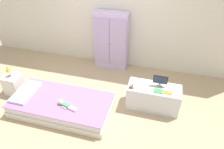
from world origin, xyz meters
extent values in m
cube|color=tan|center=(0.00, 0.00, -0.01)|extent=(10.00, 10.00, 0.02)
cube|color=silver|center=(0.00, 1.57, 1.35)|extent=(6.40, 0.05, 2.70)
cube|color=silver|center=(-0.42, -0.29, 0.06)|extent=(1.82, 0.88, 0.13)
cube|color=silver|center=(-0.42, -0.29, 0.19)|extent=(1.78, 0.84, 0.13)
cube|color=#B270C6|center=(-0.42, -0.29, 0.26)|extent=(1.81, 0.87, 0.02)
cube|color=silver|center=(-1.13, -0.29, 0.29)|extent=(0.32, 0.63, 0.05)
cube|color=#4CA375|center=(-0.25, -0.42, 0.30)|extent=(0.15, 0.11, 0.06)
cube|color=beige|center=(-0.10, -0.44, 0.29)|extent=(0.16, 0.08, 0.04)
cube|color=beige|center=(-0.11, -0.48, 0.29)|extent=(0.16, 0.08, 0.04)
cube|color=beige|center=(-0.23, -0.37, 0.28)|extent=(0.10, 0.05, 0.03)
cube|color=beige|center=(-0.26, -0.47, 0.28)|extent=(0.10, 0.05, 0.03)
sphere|color=beige|center=(-0.35, -0.39, 0.32)|extent=(0.09, 0.09, 0.09)
sphere|color=#E0C67F|center=(-0.36, -0.39, 0.32)|extent=(0.10, 0.10, 0.10)
cube|color=white|center=(-1.58, -0.06, 0.21)|extent=(0.31, 0.31, 0.41)
cylinder|color=#B7B2AD|center=(-1.58, -0.06, 0.42)|extent=(0.08, 0.08, 0.01)
cylinder|color=#B7B2AD|center=(-1.58, -0.06, 0.48)|extent=(0.02, 0.02, 0.11)
cone|color=#E5B24C|center=(-1.58, -0.06, 0.59)|extent=(0.11, 0.11, 0.13)
cube|color=silver|center=(0.08, 1.39, 0.67)|extent=(0.75, 0.28, 1.35)
cube|color=#AF9DC9|center=(-0.11, 1.24, 0.71)|extent=(0.35, 0.02, 1.10)
cube|color=#AF9DC9|center=(0.27, 1.24, 0.71)|extent=(0.35, 0.02, 1.10)
sphere|color=gold|center=(0.04, 1.22, 0.67)|extent=(0.02, 0.02, 0.02)
sphere|color=gold|center=(0.12, 1.22, 0.67)|extent=(0.02, 0.02, 0.02)
cube|color=silver|center=(1.20, 0.25, 0.24)|extent=(0.96, 0.41, 0.47)
cylinder|color=#99999E|center=(1.27, 0.32, 0.48)|extent=(0.10, 0.10, 0.01)
cylinder|color=#99999E|center=(1.27, 0.32, 0.51)|extent=(0.02, 0.02, 0.05)
cube|color=black|center=(1.27, 0.32, 0.61)|extent=(0.26, 0.02, 0.16)
cube|color=#28334C|center=(1.27, 0.31, 0.61)|extent=(0.24, 0.01, 0.14)
cube|color=#8E6642|center=(0.79, 0.13, 0.48)|extent=(0.09, 0.01, 0.01)
cube|color=#8E6642|center=(0.79, 0.11, 0.48)|extent=(0.09, 0.01, 0.01)
cube|color=tan|center=(0.79, 0.12, 0.53)|extent=(0.06, 0.03, 0.03)
cylinder|color=tan|center=(0.82, 0.13, 0.50)|extent=(0.01, 0.01, 0.02)
cylinder|color=tan|center=(0.82, 0.11, 0.50)|extent=(0.01, 0.01, 0.02)
cylinder|color=tan|center=(0.77, 0.13, 0.50)|extent=(0.01, 0.01, 0.02)
cylinder|color=tan|center=(0.77, 0.11, 0.50)|extent=(0.01, 0.01, 0.02)
cylinder|color=tan|center=(0.82, 0.12, 0.55)|extent=(0.02, 0.02, 0.02)
sphere|color=tan|center=(0.82, 0.12, 0.57)|extent=(0.03, 0.03, 0.03)
cube|color=#429E51|center=(1.27, 0.16, 0.48)|extent=(0.15, 0.11, 0.02)
cube|color=orange|center=(1.43, 0.16, 0.48)|extent=(0.14, 0.09, 0.01)
camera|label=1|loc=(1.20, -2.70, 2.88)|focal=33.35mm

